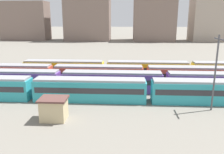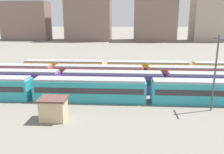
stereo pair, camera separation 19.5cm
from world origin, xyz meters
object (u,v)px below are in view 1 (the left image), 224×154
object	(u,v)px
train_track_1	(165,82)
train_track_2	(145,75)
catenary_pole_0	(215,70)
signal_hut	(54,109)

from	to	relation	value
train_track_1	train_track_2	world-z (taller)	same
catenary_pole_0	signal_hut	size ratio (longest dim) A/B	3.04
train_track_1	catenary_pole_0	bearing A→B (deg)	-55.71
train_track_2	train_track_1	bearing A→B (deg)	-59.19
train_track_2	signal_hut	distance (m)	22.36
catenary_pole_0	signal_hut	xyz separation A→B (m)	(-22.00, -4.59, -4.49)
catenary_pole_0	signal_hut	distance (m)	22.92
train_track_1	signal_hut	distance (m)	20.80
catenary_pole_0	signal_hut	bearing A→B (deg)	-168.23
train_track_1	catenary_pole_0	size ratio (longest dim) A/B	6.82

